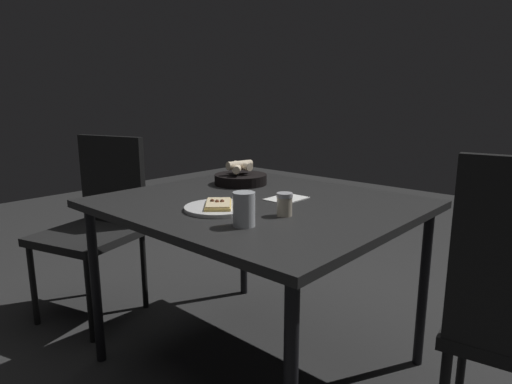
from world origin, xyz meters
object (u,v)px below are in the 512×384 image
(beer_glass, at_px, (244,211))
(chair_near, at_px, (99,215))
(bread_basket, at_px, (240,177))
(pizza_plate, at_px, (218,207))
(pepper_shaker, at_px, (284,206))
(dining_table, at_px, (259,214))

(beer_glass, xyz_separation_m, chair_near, (-0.10, -1.15, -0.24))
(bread_basket, distance_m, beer_glass, 0.69)
(beer_glass, distance_m, chair_near, 1.18)
(pizza_plate, distance_m, pepper_shaker, 0.25)
(dining_table, relative_size, bread_basket, 4.67)
(pizza_plate, height_order, chair_near, chair_near)
(pizza_plate, height_order, pepper_shaker, pepper_shaker)
(dining_table, height_order, pepper_shaker, pepper_shaker)
(pizza_plate, relative_size, chair_near, 0.27)
(dining_table, relative_size, pepper_shaker, 14.28)
(beer_glass, bearing_deg, pepper_shaker, 174.28)
(dining_table, bearing_deg, bread_basket, -123.64)
(pizza_plate, distance_m, beer_glass, 0.23)
(bread_basket, relative_size, chair_near, 0.27)
(pizza_plate, xyz_separation_m, bread_basket, (-0.40, -0.28, 0.02))
(bread_basket, bearing_deg, pizza_plate, 34.68)
(dining_table, height_order, beer_glass, beer_glass)
(beer_glass, bearing_deg, bread_basket, -134.85)
(dining_table, xyz_separation_m, pizza_plate, (0.21, -0.01, 0.07))
(bread_basket, xyz_separation_m, chair_near, (0.38, -0.66, -0.23))
(bread_basket, height_order, beer_glass, bread_basket)
(bread_basket, distance_m, pepper_shaker, 0.59)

